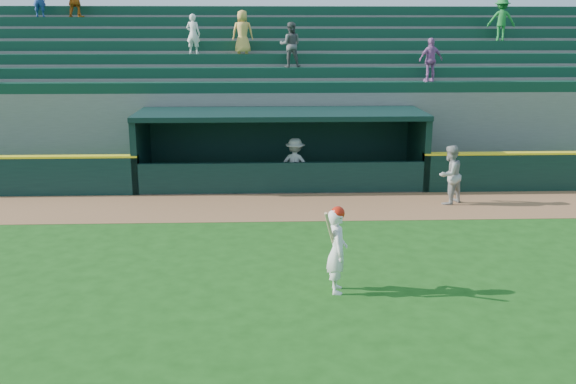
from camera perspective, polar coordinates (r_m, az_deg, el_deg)
name	(u,v)px	position (r m, az deg, el deg)	size (l,w,h in m)	color
ground	(291,267)	(14.21, 0.25, -6.70)	(120.00, 120.00, 0.00)	#174912
warning_track	(284,207)	(18.86, -0.39, -1.32)	(40.00, 3.00, 0.01)	brown
dugout_player_front	(450,175)	(19.59, 14.18, 1.48)	(0.86, 0.67, 1.77)	#9C9B97
dugout_player_inside	(295,164)	(20.69, 0.64, 2.49)	(1.09, 0.63, 1.69)	#A2A19C
dugout	(281,143)	(21.59, -0.66, 4.38)	(9.40, 2.80, 2.46)	slate
stands	(278,98)	(25.96, -0.92, 8.39)	(34.50, 6.26, 7.14)	slate
batter_at_plate	(337,249)	(12.70, 4.38, -5.09)	(0.52, 0.77, 1.78)	white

